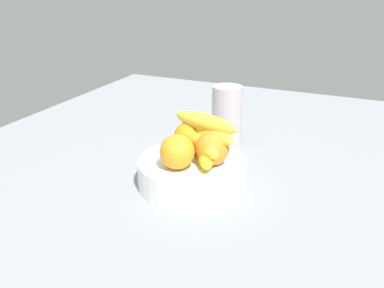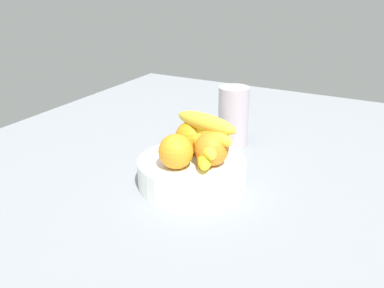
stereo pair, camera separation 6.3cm
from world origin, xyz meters
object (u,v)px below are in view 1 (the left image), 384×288
orange_front_right (212,148)px  banana_bunch (206,137)px  thermos_tumbler (227,116)px  orange_front_left (178,152)px  fruit_bowl (192,172)px  orange_center (190,137)px

orange_front_right → banana_bunch: (-2.12, -2.51, 1.44)cm
thermos_tumbler → orange_front_left: bearing=0.2°
fruit_bowl → orange_center: (-3.88, -2.26, 6.95)cm
banana_bunch → thermos_tumbler: (-24.61, -3.65, -3.01)cm
fruit_bowl → thermos_tumbler: size_ratio=1.47×
banana_bunch → fruit_bowl: bearing=-48.9°
orange_front_right → orange_center: bearing=-118.5°
banana_bunch → thermos_tumbler: bearing=-171.6°
orange_front_right → thermos_tumbler: thermos_tumbler is taller
orange_front_right → thermos_tumbler: 27.48cm
orange_front_left → thermos_tumbler: (-31.79, -0.13, -1.57)cm
orange_center → fruit_bowl: bearing=30.2°
orange_front_right → thermos_tumbler: size_ratio=0.45×
fruit_bowl → orange_front_right: 8.52cm
thermos_tumbler → fruit_bowl: bearing=2.6°
orange_front_right → thermos_tumbler: bearing=-167.0°
orange_front_left → banana_bunch: size_ratio=0.44×
fruit_bowl → banana_bunch: size_ratio=1.41×
orange_front_left → thermos_tumbler: bearing=-179.8°
orange_center → thermos_tumbler: thermos_tumbler is taller
orange_center → orange_front_right: bearing=61.5°
orange_front_left → banana_bunch: 8.13cm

